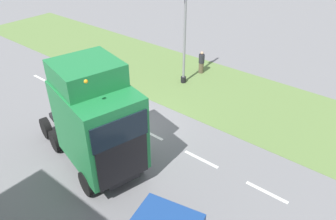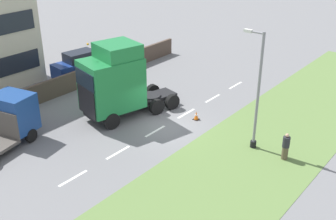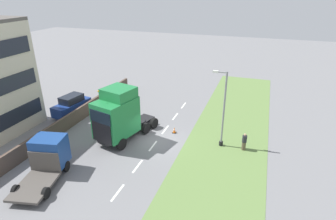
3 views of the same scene
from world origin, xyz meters
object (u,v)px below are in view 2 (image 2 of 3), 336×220
object	(u,v)px
parked_car	(80,65)
lamp_post	(256,98)
pedestrian	(286,147)
flatbed_truck	(9,118)
traffic_cone_lead	(196,116)
lorry_cab	(115,82)

from	to	relation	value
parked_car	lamp_post	xyz separation A→B (m)	(-16.21, 1.30, 2.03)
parked_car	pedestrian	distance (m)	18.27
parked_car	lamp_post	size ratio (longest dim) A/B	0.67
pedestrian	flatbed_truck	bearing A→B (deg)	31.17
traffic_cone_lead	flatbed_truck	bearing A→B (deg)	52.89
lorry_cab	parked_car	bearing A→B (deg)	-10.24
pedestrian	lamp_post	bearing A→B (deg)	-1.99
parked_car	lamp_post	bearing A→B (deg)	-176.42
flatbed_truck	lamp_post	xyz separation A→B (m)	(-11.26, -8.09, 1.60)
flatbed_truck	traffic_cone_lead	distance (m)	11.30
lorry_cab	lamp_post	world-z (taller)	lamp_post
flatbed_truck	parked_car	distance (m)	10.63
lorry_cab	pedestrian	distance (m)	11.01
parked_car	pedestrian	xyz separation A→B (m)	(-18.21, 1.37, -0.28)
lorry_cab	lamp_post	bearing A→B (deg)	-152.42
lamp_post	traffic_cone_lead	xyz separation A→B (m)	(4.48, -0.87, -2.78)
lorry_cab	flatbed_truck	xyz separation A→B (m)	(2.58, 6.00, -1.01)
lamp_post	pedestrian	xyz separation A→B (m)	(-2.00, 0.07, -2.30)
lorry_cab	traffic_cone_lead	distance (m)	5.58
flatbed_truck	traffic_cone_lead	world-z (taller)	flatbed_truck
lorry_cab	parked_car	world-z (taller)	lorry_cab
lamp_post	traffic_cone_lead	bearing A→B (deg)	-10.94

